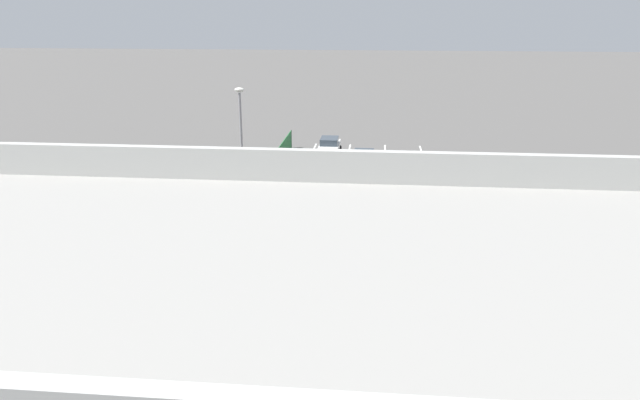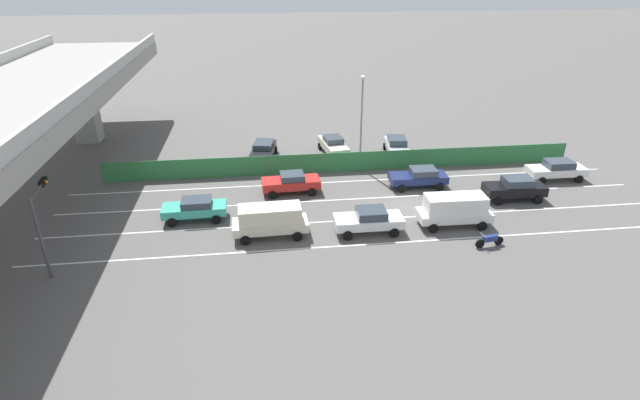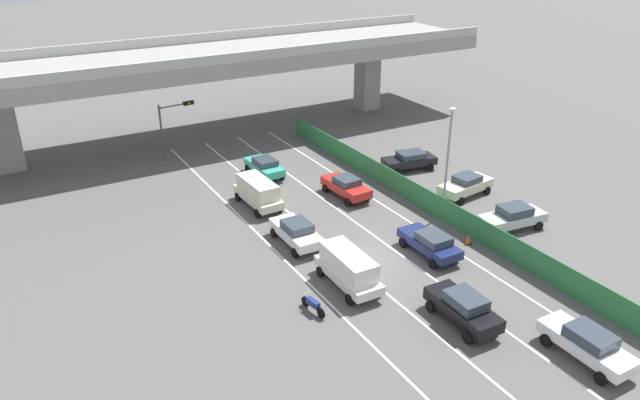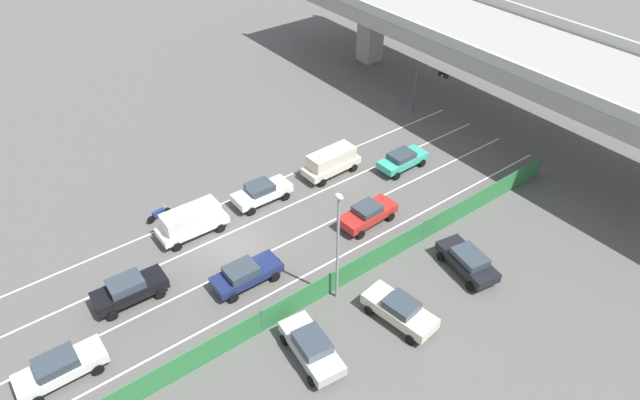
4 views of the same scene
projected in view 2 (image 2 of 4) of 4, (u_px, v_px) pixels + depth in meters
The scene contains 21 objects.
ground_plane at pixel (411, 206), 36.23m from camera, with size 300.00×300.00×0.00m, color #565451.
lane_line_left_edge at pixel (376, 244), 31.37m from camera, with size 0.14×43.49×0.01m, color silver.
lane_line_mid_left at pixel (365, 219), 34.34m from camera, with size 0.14×43.49×0.01m, color silver.
lane_line_mid_right at pixel (356, 199), 37.30m from camera, with size 0.14×43.49×0.01m, color silver.
lane_line_right_edge at pixel (349, 181), 40.26m from camera, with size 0.14×43.49×0.01m, color silver.
green_fence at pixel (345, 162), 41.81m from camera, with size 0.10×39.59×1.69m.
car_sedan_red at pixel (291, 182), 37.94m from camera, with size 2.17×4.51×1.59m.
car_van_white at pixel (455, 209), 33.12m from camera, with size 2.13×4.92×2.16m.
car_sedan_black at pixel (515, 188), 36.83m from camera, with size 2.09×4.49×1.74m.
car_hatchback_white at pixel (369, 220), 32.41m from camera, with size 2.04×4.49×1.63m.
car_sedan_navy at pixel (419, 177), 38.92m from camera, with size 2.05×4.50×1.55m.
car_taxi_teal at pixel (195, 208), 33.99m from camera, with size 2.02×4.35×1.53m.
car_sedan_white at pixel (557, 169), 40.22m from camera, with size 1.97×4.66×1.64m.
car_van_cream at pixel (270, 219), 31.80m from camera, with size 2.15×4.90×2.10m.
motorcycle at pixel (490, 240), 30.90m from camera, with size 0.60×1.94×0.93m.
parked_wagon_silver at pixel (397, 146), 45.24m from camera, with size 4.79×2.44×1.69m.
parked_sedan_cream at pixel (333, 145), 45.52m from camera, with size 4.77×2.50×1.66m.
parked_sedan_dark at pixel (263, 149), 44.48m from camera, with size 4.69×2.63×1.56m.
traffic_light at pixel (41, 212), 27.50m from camera, with size 3.28×0.63×5.05m.
street_lamp at pixel (362, 115), 40.69m from camera, with size 0.60×0.36×7.96m.
traffic_cone at pixel (409, 168), 41.91m from camera, with size 0.47×0.47×0.73m.
Camera 2 is at (-31.37, 10.55, 16.17)m, focal length 27.84 mm.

